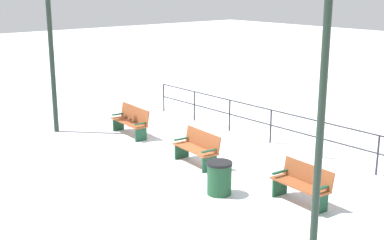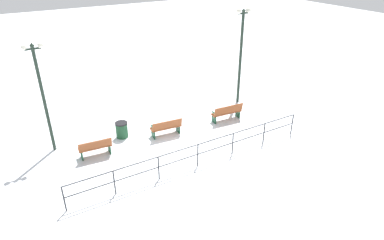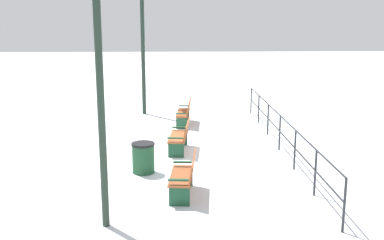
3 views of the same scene
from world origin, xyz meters
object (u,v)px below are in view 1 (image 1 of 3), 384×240
Objects in this scene: bench_second at (197,148)px; bench_third at (302,184)px; trash_bin at (219,178)px; lamppost_middle at (323,88)px; lamppost_near at (50,27)px; bench_nearest at (131,120)px.

bench_second is 3.42m from bench_third.
lamppost_middle is at bearing 80.83° from trash_bin.
lamppost_near is at bearing -90.00° from lamppost_middle.
bench_second is 5.69m from lamppost_middle.
lamppost_middle is 4.01m from trash_bin.
lamppost_middle reaches higher than trash_bin.
lamppost_near reaches higher than lamppost_middle.
lamppost_near reaches higher than bench_third.
trash_bin is at bearing 93.83° from lamppost_near.
lamppost_near is (1.63, -1.94, 2.88)m from bench_nearest.
trash_bin is (-0.49, -3.01, -2.60)m from lamppost_middle.
bench_nearest is 0.35× the size of lamppost_middle.
bench_nearest is at bearing 130.00° from lamppost_near.
lamppost_middle is at bearing 78.92° from bench_second.
bench_nearest is 6.85m from bench_third.
lamppost_middle reaches higher than bench_nearest.
bench_nearest is 3.43m from bench_second.
bench_second is 1.98× the size of trash_bin.
lamppost_near is (1.50, -8.79, 2.91)m from bench_third.
lamppost_middle is (0.00, 10.24, -0.37)m from lamppost_near.
bench_second is 2.10m from trash_bin.
bench_nearest is 1.18× the size of bench_third.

